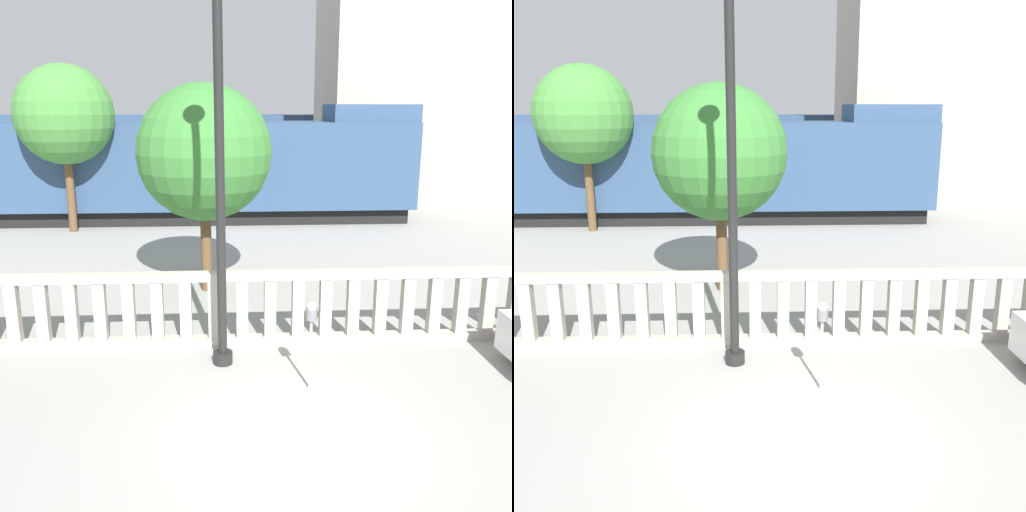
% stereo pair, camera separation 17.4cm
% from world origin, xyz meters
% --- Properties ---
extents(ground_plane, '(160.00, 160.00, 0.00)m').
position_xyz_m(ground_plane, '(0.00, 0.00, 0.00)').
color(ground_plane, gray).
extents(balustrade, '(12.32, 0.24, 1.33)m').
position_xyz_m(balustrade, '(0.00, 3.02, 0.66)').
color(balustrade, '#ADA599').
rests_on(balustrade, ground).
extents(lamppost, '(0.43, 0.43, 6.62)m').
position_xyz_m(lamppost, '(-0.84, 2.24, 4.02)').
color(lamppost, black).
rests_on(lamppost, ground).
extents(parking_meter, '(0.17, 0.17, 1.36)m').
position_xyz_m(parking_meter, '(0.46, 1.30, 1.10)').
color(parking_meter, silver).
rests_on(parking_meter, ground).
extents(train_near, '(22.23, 2.87, 4.15)m').
position_xyz_m(train_near, '(-4.90, 14.48, 1.87)').
color(train_near, black).
rests_on(train_near, ground).
extents(train_far, '(27.43, 3.12, 4.21)m').
position_xyz_m(train_far, '(-4.56, 26.66, 1.89)').
color(train_far, black).
rests_on(train_far, ground).
extents(building_block, '(13.37, 6.07, 13.37)m').
position_xyz_m(building_block, '(10.59, 20.51, 6.69)').
color(building_block, '#ADA393').
rests_on(building_block, ground).
extents(tree_left, '(3.18, 3.18, 5.41)m').
position_xyz_m(tree_left, '(-5.85, 12.73, 3.81)').
color(tree_left, brown).
rests_on(tree_left, ground).
extents(tree_right, '(2.95, 2.95, 4.59)m').
position_xyz_m(tree_right, '(-1.19, 6.15, 3.11)').
color(tree_right, brown).
rests_on(tree_right, ground).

